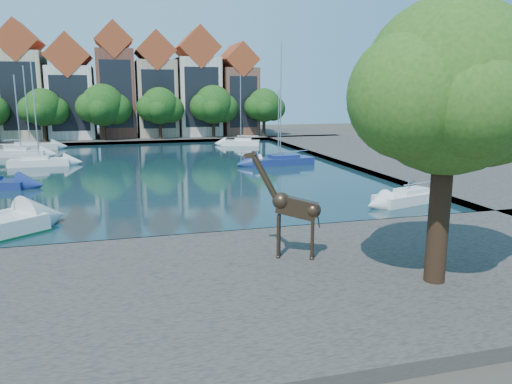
% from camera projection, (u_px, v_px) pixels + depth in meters
% --- Properties ---
extents(ground, '(160.00, 160.00, 0.00)m').
position_uv_depth(ground, '(205.00, 241.00, 26.10)').
color(ground, '#38332B').
rests_on(ground, ground).
extents(water_basin, '(38.00, 50.00, 0.08)m').
position_uv_depth(water_basin, '(163.00, 170.00, 48.74)').
color(water_basin, black).
rests_on(water_basin, ground).
extents(near_quay, '(50.00, 14.00, 0.50)m').
position_uv_depth(near_quay, '(235.00, 287.00, 19.45)').
color(near_quay, '#49433F').
rests_on(near_quay, ground).
extents(far_quay, '(60.00, 16.00, 0.50)m').
position_uv_depth(far_quay, '(145.00, 137.00, 78.89)').
color(far_quay, '#49433F').
rests_on(far_quay, ground).
extents(right_quay, '(14.00, 52.00, 0.50)m').
position_uv_depth(right_quay, '(392.00, 158.00, 55.21)').
color(right_quay, '#49433F').
rests_on(right_quay, ground).
extents(plane_tree, '(8.32, 6.40, 10.62)m').
position_uv_depth(plane_tree, '(451.00, 94.00, 18.02)').
color(plane_tree, '#332114').
rests_on(plane_tree, near_quay).
extents(townhouse_west_mid, '(5.94, 9.18, 16.79)m').
position_uv_depth(townhouse_west_mid, '(24.00, 85.00, 72.82)').
color(townhouse_west_mid, '#C0B794').
rests_on(townhouse_west_mid, far_quay).
extents(townhouse_west_inner, '(6.43, 9.18, 15.15)m').
position_uv_depth(townhouse_west_inner, '(71.00, 92.00, 74.69)').
color(townhouse_west_inner, silver).
rests_on(townhouse_west_inner, far_quay).
extents(townhouse_center, '(5.44, 9.18, 16.93)m').
position_uv_depth(townhouse_center, '(116.00, 85.00, 76.18)').
color(townhouse_center, brown).
rests_on(townhouse_center, far_quay).
extents(townhouse_east_inner, '(5.94, 9.18, 15.79)m').
position_uv_depth(townhouse_east_inner, '(156.00, 89.00, 77.87)').
color(townhouse_east_inner, tan).
rests_on(townhouse_east_inner, far_quay).
extents(townhouse_east_mid, '(6.43, 9.18, 16.65)m').
position_uv_depth(townhouse_east_mid, '(197.00, 87.00, 79.49)').
color(townhouse_east_mid, beige).
rests_on(townhouse_east_mid, far_quay).
extents(townhouse_east_end, '(5.44, 9.18, 14.43)m').
position_uv_depth(townhouse_east_end, '(237.00, 93.00, 81.39)').
color(townhouse_east_end, brown).
rests_on(townhouse_east_end, far_quay).
extents(far_tree_west, '(6.76, 5.20, 7.36)m').
position_uv_depth(far_tree_west, '(43.00, 109.00, 69.09)').
color(far_tree_west, '#332114').
rests_on(far_tree_west, far_quay).
extents(far_tree_mid_west, '(7.80, 6.00, 8.00)m').
position_uv_depth(far_tree_mid_west, '(104.00, 106.00, 71.13)').
color(far_tree_mid_west, '#332114').
rests_on(far_tree_mid_west, far_quay).
extents(far_tree_mid_east, '(7.02, 5.40, 7.52)m').
position_uv_depth(far_tree_mid_east, '(160.00, 107.00, 73.25)').
color(far_tree_mid_east, '#332114').
rests_on(far_tree_mid_east, far_quay).
extents(far_tree_east, '(7.54, 5.80, 7.84)m').
position_uv_depth(far_tree_east, '(214.00, 106.00, 75.31)').
color(far_tree_east, '#332114').
rests_on(far_tree_east, far_quay).
extents(far_tree_far_east, '(6.76, 5.20, 7.36)m').
position_uv_depth(far_tree_far_east, '(265.00, 106.00, 77.42)').
color(far_tree_far_east, '#332114').
rests_on(far_tree_far_east, far_quay).
extents(giraffe_statue, '(3.13, 1.61, 4.68)m').
position_uv_depth(giraffe_statue, '(291.00, 207.00, 21.72)').
color(giraffe_statue, '#34261A').
rests_on(giraffe_statue, near_quay).
extents(sailboat_left_c, '(5.82, 2.06, 10.49)m').
position_uv_depth(sailboat_left_c, '(39.00, 160.00, 50.88)').
color(sailboat_left_c, silver).
rests_on(sailboat_left_c, water_basin).
extents(sailboat_left_d, '(6.05, 3.22, 9.27)m').
position_uv_depth(sailboat_left_d, '(21.00, 152.00, 57.45)').
color(sailboat_left_d, silver).
rests_on(sailboat_left_d, water_basin).
extents(sailboat_left_e, '(6.63, 3.47, 10.53)m').
position_uv_depth(sailboat_left_e, '(30.00, 146.00, 63.57)').
color(sailboat_left_e, silver).
rests_on(sailboat_left_e, water_basin).
extents(sailboat_right_a, '(5.52, 3.21, 9.88)m').
position_uv_depth(sailboat_right_a, '(408.00, 195.00, 34.40)').
color(sailboat_right_a, silver).
rests_on(sailboat_right_a, water_basin).
extents(sailboat_right_b, '(7.03, 3.17, 12.31)m').
position_uv_depth(sailboat_right_b, '(280.00, 159.00, 51.73)').
color(sailboat_right_b, navy).
rests_on(sailboat_right_b, water_basin).
extents(sailboat_right_c, '(5.26, 2.28, 7.71)m').
position_uv_depth(sailboat_right_c, '(278.00, 159.00, 52.39)').
color(sailboat_right_c, silver).
rests_on(sailboat_right_c, water_basin).
extents(sailboat_right_d, '(5.47, 3.48, 9.60)m').
position_uv_depth(sailboat_right_d, '(241.00, 141.00, 69.08)').
color(sailboat_right_d, white).
rests_on(sailboat_right_d, water_basin).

